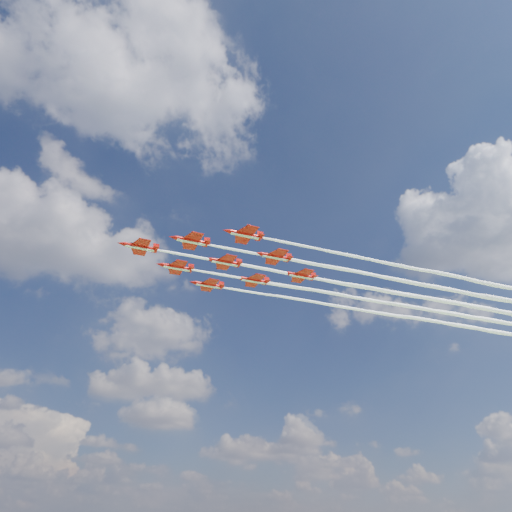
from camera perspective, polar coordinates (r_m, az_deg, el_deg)
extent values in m
cylinder|color=red|center=(124.13, -13.12, 1.03)|extent=(7.39, 1.16, 1.01)
cone|color=red|center=(123.75, -15.21, 1.41)|extent=(1.86, 1.05, 1.01)
cone|color=red|center=(124.63, -11.17, 0.68)|extent=(1.40, 0.95, 0.92)
ellipsoid|color=black|center=(124.16, -13.94, 1.35)|extent=(1.93, 0.88, 0.66)
cube|color=red|center=(124.15, -12.92, 0.98)|extent=(3.12, 8.54, 0.13)
cube|color=red|center=(124.54, -11.46, 0.73)|extent=(1.36, 3.34, 0.11)
cube|color=red|center=(124.97, -11.34, 1.05)|extent=(1.48, 0.16, 1.66)
cube|color=white|center=(123.91, -13.15, 0.85)|extent=(6.93, 0.97, 0.11)
cylinder|color=red|center=(119.34, -7.41, 1.74)|extent=(7.39, 1.16, 1.01)
cone|color=red|center=(118.53, -9.56, 2.14)|extent=(1.86, 1.05, 1.01)
cone|color=red|center=(120.25, -5.42, 1.37)|extent=(1.40, 0.95, 0.92)
ellipsoid|color=black|center=(119.21, -8.26, 2.08)|extent=(1.93, 0.88, 0.66)
cube|color=red|center=(119.41, -7.20, 1.68)|extent=(3.12, 8.54, 0.13)
cube|color=red|center=(120.11, -5.72, 1.43)|extent=(1.36, 3.34, 0.11)
cube|color=red|center=(120.56, -5.61, 1.75)|extent=(1.48, 0.16, 1.66)
cube|color=white|center=(119.11, -7.43, 1.55)|extent=(6.93, 0.97, 0.11)
cylinder|color=red|center=(132.09, -9.07, -1.27)|extent=(7.39, 1.16, 1.01)
cone|color=red|center=(131.37, -11.02, -0.93)|extent=(1.86, 1.05, 1.01)
cone|color=red|center=(132.92, -7.25, -1.59)|extent=(1.40, 0.95, 0.92)
ellipsoid|color=black|center=(131.97, -9.83, -0.97)|extent=(1.93, 0.88, 0.66)
cube|color=red|center=(132.15, -8.87, -1.32)|extent=(3.12, 8.54, 0.13)
cube|color=red|center=(132.79, -7.52, -1.54)|extent=(1.36, 3.34, 0.11)
cube|color=red|center=(133.20, -7.42, -1.24)|extent=(1.48, 0.16, 1.66)
cube|color=white|center=(131.89, -9.08, -1.45)|extent=(6.93, 0.97, 0.11)
cylinder|color=red|center=(115.85, -1.29, 2.49)|extent=(7.39, 1.16, 1.01)
cone|color=red|center=(114.59, -3.45, 2.92)|extent=(1.86, 1.05, 1.01)
cone|color=red|center=(117.19, 0.70, 2.09)|extent=(1.40, 0.95, 0.92)
ellipsoid|color=black|center=(115.54, -2.14, 2.83)|extent=(1.93, 0.88, 0.66)
cube|color=red|center=(115.96, -1.07, 2.42)|extent=(3.12, 8.54, 0.13)
cube|color=red|center=(116.98, 0.41, 2.15)|extent=(1.36, 3.34, 0.11)
cube|color=red|center=(117.47, 0.49, 2.48)|extent=(1.48, 0.16, 1.66)
cube|color=white|center=(115.61, -1.29, 2.29)|extent=(6.93, 0.97, 0.11)
cylinder|color=red|center=(128.10, -3.59, -0.69)|extent=(7.39, 1.16, 1.01)
cone|color=red|center=(126.95, -5.56, -0.33)|extent=(1.86, 1.05, 1.01)
cone|color=red|center=(129.31, -1.77, -1.02)|extent=(1.40, 0.95, 0.92)
ellipsoid|color=black|center=(127.81, -4.37, -0.38)|extent=(1.93, 0.88, 0.66)
cube|color=red|center=(128.20, -3.40, -0.74)|extent=(3.12, 8.54, 0.13)
cube|color=red|center=(129.12, -2.04, -0.97)|extent=(1.36, 3.34, 0.11)
cube|color=red|center=(129.56, -1.95, -0.66)|extent=(1.48, 0.16, 1.66)
cube|color=white|center=(127.88, -3.60, -0.87)|extent=(6.93, 0.97, 0.11)
cylinder|color=red|center=(140.83, -5.49, -3.30)|extent=(7.39, 1.16, 1.01)
cone|color=red|center=(139.80, -7.30, -2.99)|extent=(1.86, 1.05, 1.01)
cone|color=red|center=(141.94, -3.81, -3.58)|extent=(1.40, 0.95, 0.92)
ellipsoid|color=black|center=(140.58, -6.20, -3.02)|extent=(1.93, 0.88, 0.66)
cube|color=red|center=(140.93, -5.31, -3.34)|extent=(3.12, 8.54, 0.13)
cube|color=red|center=(141.77, -4.06, -3.54)|extent=(1.36, 3.34, 0.11)
cube|color=red|center=(142.17, -3.97, -3.24)|extent=(1.48, 0.16, 1.66)
cube|color=white|center=(140.64, -5.49, -3.47)|extent=(6.93, 0.97, 0.11)
cylinder|color=red|center=(125.35, 2.18, -0.06)|extent=(7.39, 1.16, 1.01)
cone|color=red|center=(123.78, 0.22, 0.31)|extent=(1.86, 1.05, 1.01)
cone|color=red|center=(126.96, 3.97, -0.40)|extent=(1.40, 0.95, 0.92)
ellipsoid|color=black|center=(124.90, 1.40, 0.25)|extent=(1.93, 0.88, 0.66)
cube|color=red|center=(125.49, 2.37, -0.12)|extent=(3.12, 8.54, 0.13)
cube|color=red|center=(126.71, 3.71, -0.35)|extent=(1.36, 3.34, 0.11)
cube|color=red|center=(127.17, 3.77, -0.04)|extent=(1.48, 0.16, 1.66)
cube|color=white|center=(125.13, 2.18, -0.25)|extent=(6.93, 0.97, 0.11)
cylinder|color=red|center=(137.55, -0.27, -2.79)|extent=(7.39, 1.16, 1.01)
cone|color=red|center=(136.12, -2.08, -2.49)|extent=(1.86, 1.05, 1.01)
cone|color=red|center=(139.02, 1.39, -3.08)|extent=(1.40, 0.95, 0.92)
ellipsoid|color=black|center=(137.14, -0.99, -2.52)|extent=(1.93, 0.88, 0.66)
cube|color=red|center=(137.68, -0.09, -2.84)|extent=(3.12, 8.54, 0.13)
cube|color=red|center=(138.79, 1.15, -3.03)|extent=(1.36, 3.34, 0.11)
cube|color=red|center=(139.21, 1.22, -2.74)|extent=(1.48, 0.16, 1.66)
cube|color=white|center=(137.35, -0.27, -2.97)|extent=(6.93, 0.97, 0.11)
cylinder|color=red|center=(135.45, 5.14, -2.25)|extent=(7.39, 1.16, 1.01)
cone|color=red|center=(133.63, 3.37, -1.93)|extent=(1.86, 1.05, 1.01)
cone|color=red|center=(137.29, 6.77, -2.53)|extent=(1.40, 0.95, 0.92)
ellipsoid|color=black|center=(134.89, 4.43, -1.96)|extent=(1.93, 0.88, 0.66)
cube|color=red|center=(135.62, 5.32, -2.29)|extent=(3.12, 8.54, 0.13)
cube|color=red|center=(137.01, 6.53, -2.49)|extent=(1.36, 3.34, 0.11)
cube|color=red|center=(137.45, 6.58, -2.19)|extent=(1.48, 0.16, 1.66)
cube|color=white|center=(135.25, 5.15, -2.42)|extent=(6.93, 0.97, 0.11)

